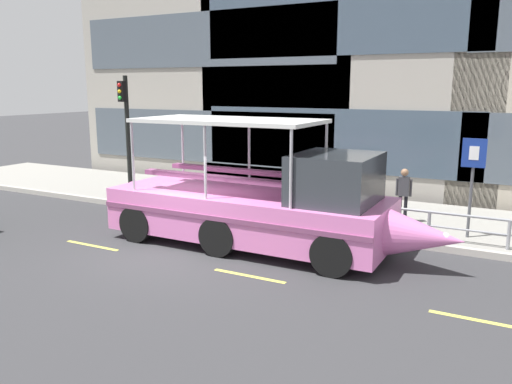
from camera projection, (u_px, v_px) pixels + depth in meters
name	position (u px, v px, depth m)	size (l,w,h in m)	color
ground_plane	(182.00, 251.00, 13.28)	(120.00, 120.00, 0.00)	#333335
sidewalk	(276.00, 204.00, 18.11)	(32.00, 4.80, 0.18)	gray
curb_edge	(241.00, 220.00, 15.95)	(32.00, 0.18, 0.18)	#B2ADA3
lane_centreline	(164.00, 259.00, 12.61)	(25.80, 0.12, 0.01)	#DBD64C
curb_guardrail	(297.00, 205.00, 15.34)	(11.59, 0.09, 0.78)	gray
traffic_light_pole	(126.00, 125.00, 18.34)	(0.24, 0.46, 4.38)	black
parking_sign	(473.00, 171.00, 13.48)	(0.60, 0.12, 2.68)	#4C4F54
duck_tour_boat	(266.00, 207.00, 13.34)	(9.37, 2.65, 3.35)	pink
pedestrian_near_bow	(404.00, 190.00, 15.20)	(0.47, 0.22, 1.63)	black
pedestrian_mid_left	(310.00, 183.00, 16.52)	(0.45, 0.21, 1.56)	black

